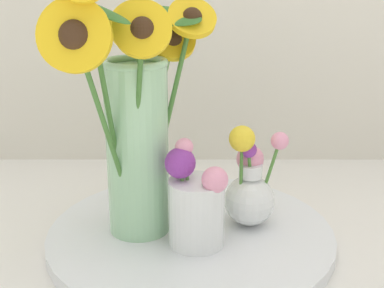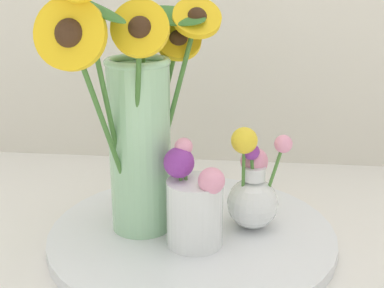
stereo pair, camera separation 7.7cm
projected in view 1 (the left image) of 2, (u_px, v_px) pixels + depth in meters
name	position (u px, v px, depth m)	size (l,w,h in m)	color
ground_plane	(208.00, 248.00, 0.80)	(6.00, 6.00, 0.00)	silver
serving_tray	(192.00, 235.00, 0.81)	(0.43, 0.43, 0.02)	silver
mason_jar_sunflowers	(137.00, 120.00, 0.75)	(0.23, 0.24, 0.41)	#99CC9E
vase_small_center	(197.00, 204.00, 0.75)	(0.09, 0.08, 0.15)	white
vase_bulb_right	(251.00, 187.00, 0.81)	(0.09, 0.08, 0.16)	white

